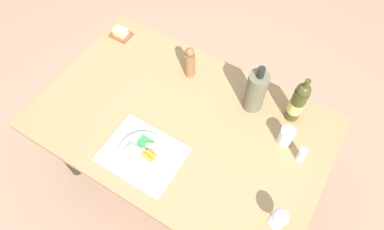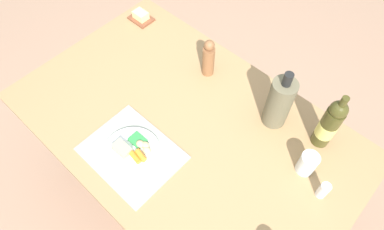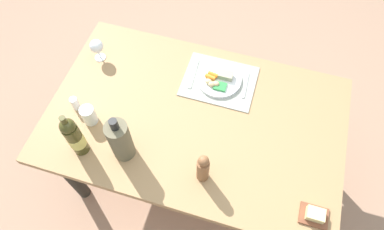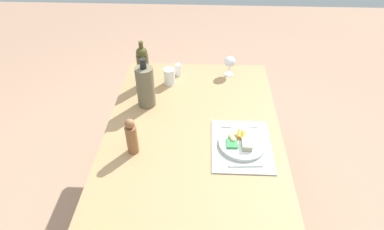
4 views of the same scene
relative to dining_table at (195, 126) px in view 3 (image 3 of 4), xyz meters
name	(u,v)px [view 3 (image 3 of 4)]	position (x,y,z in m)	size (l,w,h in m)	color
ground_plane	(194,169)	(0.00, 0.00, -0.66)	(8.00, 8.00, 0.00)	tan
dining_table	(195,126)	(0.00, 0.00, 0.00)	(1.58, 1.00, 0.75)	#A37B50
placemat	(219,81)	(-0.06, -0.26, 0.10)	(0.41, 0.32, 0.01)	#989C91
dinner_plate	(219,79)	(-0.06, -0.27, 0.12)	(0.25, 0.25, 0.05)	white
fork	(246,85)	(-0.21, -0.28, 0.10)	(0.01, 0.17, 0.01)	silver
knife	(194,74)	(0.09, -0.27, 0.10)	(0.02, 0.21, 0.01)	silver
wine_glass	(97,47)	(0.66, -0.23, 0.19)	(0.08, 0.08, 0.14)	white
water_tumbler	(89,116)	(0.52, 0.18, 0.14)	(0.07, 0.07, 0.11)	silver
cooler_bottle	(120,140)	(0.28, 0.30, 0.23)	(0.11, 0.11, 0.32)	brown
pepper_mill	(203,168)	(-0.13, 0.31, 0.20)	(0.06, 0.06, 0.21)	brown
salt_shaker	(75,103)	(0.63, 0.13, 0.14)	(0.04, 0.04, 0.09)	white
wine_bottle	(74,137)	(0.50, 0.34, 0.23)	(0.08, 0.08, 0.32)	#403D19
butter_dish	(315,215)	(-0.67, 0.34, 0.12)	(0.13, 0.10, 0.05)	brown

